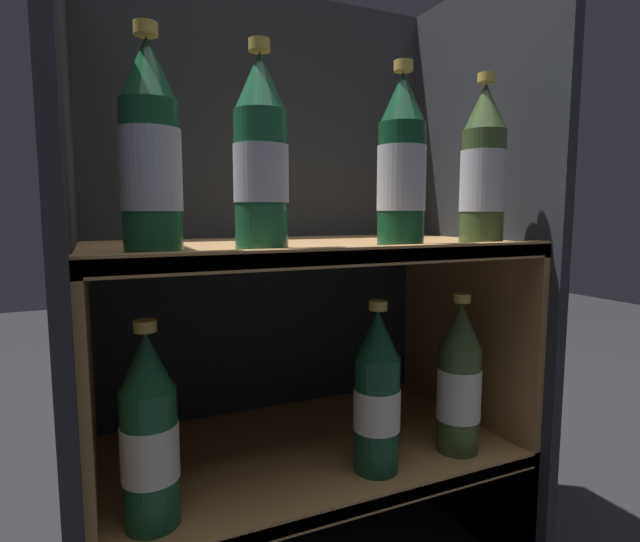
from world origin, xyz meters
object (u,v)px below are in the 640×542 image
object	(u,v)px
bottle_upper_front_2	(402,166)
bottle_lower_front_1	(377,396)
bottle_upper_front_3	(483,170)
bottle_lower_front_0	(150,436)
bottle_upper_front_0	(150,154)
bottle_lower_front_2	(459,382)
bottle_upper_front_1	(261,158)

from	to	relation	value
bottle_upper_front_2	bottle_lower_front_1	xyz separation A→B (m)	(-0.04, 0.00, -0.34)
bottle_upper_front_2	bottle_upper_front_3	size ratio (longest dim) A/B	1.00
bottle_lower_front_0	bottle_upper_front_0	bearing A→B (deg)	0.00
bottle_upper_front_3	bottle_lower_front_0	bearing A→B (deg)	180.00
bottle_lower_front_0	bottle_lower_front_1	bearing A→B (deg)	0.00
bottle_lower_front_1	bottle_lower_front_2	xyz separation A→B (m)	(0.15, 0.00, -0.00)
bottle_lower_front_2	bottle_upper_front_0	bearing A→B (deg)	-180.00
bottle_upper_front_2	bottle_lower_front_2	world-z (taller)	bottle_upper_front_2
bottle_upper_front_1	bottle_upper_front_2	size ratio (longest dim) A/B	1.00
bottle_upper_front_2	bottle_upper_front_3	world-z (taller)	same
bottle_upper_front_0	bottle_lower_front_0	distance (m)	0.34
bottle_upper_front_3	bottle_lower_front_0	distance (m)	0.61
bottle_upper_front_3	bottle_upper_front_2	bearing A→B (deg)	180.00
bottle_upper_front_2	bottle_upper_front_3	distance (m)	0.15
bottle_upper_front_2	bottle_lower_front_1	distance (m)	0.34
bottle_upper_front_1	bottle_upper_front_3	xyz separation A→B (m)	(0.36, 0.00, -0.00)
bottle_upper_front_0	bottle_upper_front_3	bearing A→B (deg)	0.00
bottle_upper_front_2	bottle_lower_front_2	bearing A→B (deg)	0.00
bottle_upper_front_1	bottle_lower_front_2	distance (m)	0.48
bottle_upper_front_3	bottle_lower_front_2	bearing A→B (deg)	180.00
bottle_upper_front_3	bottle_lower_front_2	world-z (taller)	bottle_upper_front_3
bottle_upper_front_2	bottle_lower_front_2	xyz separation A→B (m)	(0.12, 0.00, -0.34)
bottle_upper_front_1	bottle_upper_front_2	world-z (taller)	same
bottle_upper_front_0	bottle_lower_front_0	xyz separation A→B (m)	(-0.01, 0.00, -0.34)
bottle_upper_front_0	bottle_upper_front_2	size ratio (longest dim) A/B	1.00
bottle_upper_front_0	bottle_upper_front_2	xyz separation A→B (m)	(0.35, 0.00, 0.00)
bottle_upper_front_1	bottle_lower_front_0	bearing A→B (deg)	180.00
bottle_upper_front_1	bottle_upper_front_3	world-z (taller)	same
bottle_upper_front_1	bottle_lower_front_2	size ratio (longest dim) A/B	1.00
bottle_lower_front_2	bottle_lower_front_1	bearing A→B (deg)	-180.00
bottle_lower_front_1	bottle_lower_front_2	size ratio (longest dim) A/B	1.00
bottle_upper_front_0	bottle_lower_front_1	world-z (taller)	bottle_upper_front_0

